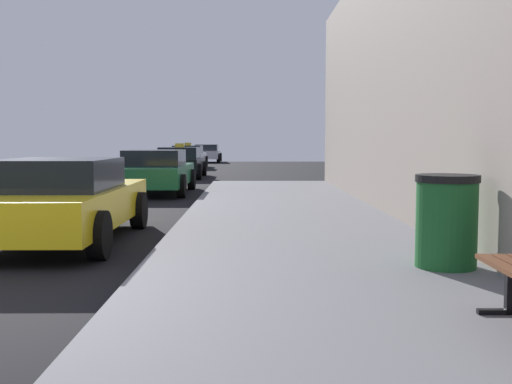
{
  "coord_description": "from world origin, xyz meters",
  "views": [
    {
      "loc": [
        3.24,
        -5.02,
        1.53
      ],
      "look_at": [
        3.32,
        2.58,
        0.89
      ],
      "focal_mm": 42.72,
      "sensor_mm": 36.0,
      "label": 1
    }
  ],
  "objects_px": {
    "car_white": "(188,156)",
    "car_black": "(180,162)",
    "car_green": "(156,171)",
    "car_yellow": "(63,200)",
    "trash_bin": "(446,221)",
    "car_silver": "(207,153)"
  },
  "relations": [
    {
      "from": "car_yellow",
      "to": "car_silver",
      "type": "xyz_separation_m",
      "value": [
        -0.23,
        34.77,
        -0.0
      ]
    },
    {
      "from": "car_yellow",
      "to": "car_black",
      "type": "xyz_separation_m",
      "value": [
        -0.07,
        16.22,
        0.0
      ]
    },
    {
      "from": "car_yellow",
      "to": "car_black",
      "type": "bearing_deg",
      "value": 90.24
    },
    {
      "from": "car_green",
      "to": "car_black",
      "type": "height_order",
      "value": "car_black"
    },
    {
      "from": "trash_bin",
      "to": "car_yellow",
      "type": "bearing_deg",
      "value": 152.57
    },
    {
      "from": "car_white",
      "to": "car_silver",
      "type": "xyz_separation_m",
      "value": [
        0.41,
        9.43,
        -0.0
      ]
    },
    {
      "from": "car_silver",
      "to": "car_black",
      "type": "bearing_deg",
      "value": -89.49
    },
    {
      "from": "trash_bin",
      "to": "car_white",
      "type": "distance_m",
      "value": 28.48
    },
    {
      "from": "car_green",
      "to": "car_white",
      "type": "xyz_separation_m",
      "value": [
        -0.73,
        16.78,
        0.0
      ]
    },
    {
      "from": "car_green",
      "to": "car_black",
      "type": "bearing_deg",
      "value": 91.19
    },
    {
      "from": "trash_bin",
      "to": "car_silver",
      "type": "relative_size",
      "value": 0.24
    },
    {
      "from": "trash_bin",
      "to": "car_black",
      "type": "bearing_deg",
      "value": 105.0
    },
    {
      "from": "car_yellow",
      "to": "car_green",
      "type": "distance_m",
      "value": 8.57
    },
    {
      "from": "car_silver",
      "to": "car_white",
      "type": "bearing_deg",
      "value": -92.49
    },
    {
      "from": "car_yellow",
      "to": "car_black",
      "type": "height_order",
      "value": "car_black"
    },
    {
      "from": "car_white",
      "to": "car_black",
      "type": "bearing_deg",
      "value": -86.4
    },
    {
      "from": "trash_bin",
      "to": "car_yellow",
      "type": "distance_m",
      "value": 5.6
    },
    {
      "from": "car_black",
      "to": "car_white",
      "type": "bearing_deg",
      "value": 93.6
    },
    {
      "from": "trash_bin",
      "to": "car_green",
      "type": "distance_m",
      "value": 12.17
    },
    {
      "from": "trash_bin",
      "to": "car_silver",
      "type": "bearing_deg",
      "value": 97.93
    },
    {
      "from": "car_black",
      "to": "car_silver",
      "type": "bearing_deg",
      "value": 90.51
    },
    {
      "from": "car_yellow",
      "to": "car_green",
      "type": "relative_size",
      "value": 0.98
    }
  ]
}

